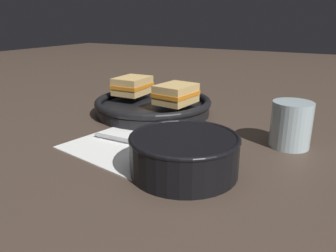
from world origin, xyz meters
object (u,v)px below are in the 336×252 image
(soup_bowl, at_px, (184,152))
(drinking_glass, at_px, (291,125))
(sandwich_near_right, at_px, (176,94))
(sandwich_near_left, at_px, (132,86))
(skillet, at_px, (153,106))
(spoon, at_px, (142,144))

(soup_bowl, height_order, drinking_glass, drinking_glass)
(soup_bowl, relative_size, drinking_glass, 1.98)
(soup_bowl, height_order, sandwich_near_right, sandwich_near_right)
(sandwich_near_left, distance_m, drinking_glass, 0.44)
(soup_bowl, height_order, skillet, soup_bowl)
(spoon, bearing_deg, drinking_glass, 30.07)
(soup_bowl, xyz_separation_m, sandwich_near_left, (-0.30, 0.29, 0.03))
(sandwich_near_right, relative_size, drinking_glass, 1.19)
(drinking_glass, bearing_deg, spoon, -149.29)
(soup_bowl, xyz_separation_m, spoon, (-0.12, 0.06, -0.03))
(spoon, height_order, skillet, skillet)
(sandwich_near_right, bearing_deg, drinking_glass, -10.14)
(sandwich_near_left, relative_size, sandwich_near_right, 0.94)
(drinking_glass, bearing_deg, sandwich_near_right, 169.86)
(soup_bowl, xyz_separation_m, drinking_glass, (0.13, 0.20, 0.01))
(sandwich_near_right, height_order, drinking_glass, drinking_glass)
(spoon, bearing_deg, soup_bowl, -25.79)
(sandwich_near_right, bearing_deg, skillet, 168.19)
(skillet, bearing_deg, sandwich_near_left, 168.19)
(sandwich_near_left, xyz_separation_m, sandwich_near_right, (0.15, -0.03, 0.00))
(skillet, relative_size, sandwich_near_left, 3.01)
(spoon, distance_m, sandwich_near_left, 0.30)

